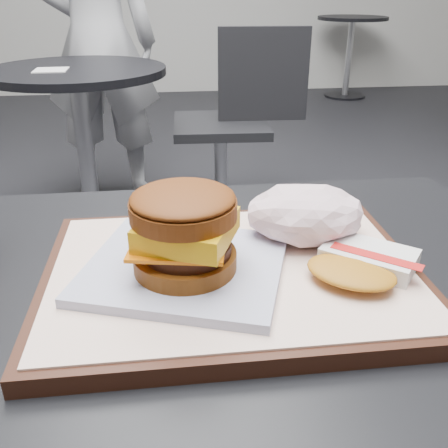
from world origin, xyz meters
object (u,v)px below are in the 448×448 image
at_px(serving_tray, 232,275).
at_px(breakfast_sandwich, 185,240).
at_px(neighbor_chair, 235,114).
at_px(neighbor_table, 82,118).
at_px(customer_table, 195,436).
at_px(patron, 98,41).
at_px(hash_brown, 361,263).
at_px(crumpled_wrapper, 306,214).

bearing_deg(serving_tray, breakfast_sandwich, -166.93).
bearing_deg(neighbor_chair, neighbor_table, -165.88).
bearing_deg(customer_table, neighbor_table, 101.98).
height_order(serving_tray, patron, patron).
relative_size(customer_table, hash_brown, 5.91).
bearing_deg(serving_tray, neighbor_table, 103.68).
xyz_separation_m(breakfast_sandwich, patron, (-0.32, 2.20, -0.04)).
relative_size(breakfast_sandwich, neighbor_table, 0.31).
bearing_deg(serving_tray, patron, 99.46).
bearing_deg(serving_tray, customer_table, -147.28).
distance_m(crumpled_wrapper, neighbor_table, 1.66).
distance_m(customer_table, serving_tray, 0.20).
bearing_deg(breakfast_sandwich, customer_table, -81.88).
xyz_separation_m(customer_table, neighbor_chair, (0.30, 1.81, -0.07)).
relative_size(customer_table, patron, 0.51).
distance_m(customer_table, breakfast_sandwich, 0.25).
height_order(customer_table, serving_tray, serving_tray).
xyz_separation_m(serving_tray, breakfast_sandwich, (-0.05, -0.01, 0.05)).
distance_m(breakfast_sandwich, neighbor_table, 1.69).
relative_size(crumpled_wrapper, neighbor_table, 0.18).
xyz_separation_m(serving_tray, neighbor_chair, (0.26, 1.79, -0.27)).
height_order(hash_brown, crumpled_wrapper, crumpled_wrapper).
bearing_deg(breakfast_sandwich, patron, 98.21).
xyz_separation_m(crumpled_wrapper, neighbor_chair, (0.17, 1.73, -0.31)).
distance_m(hash_brown, neighbor_chair, 1.84).
bearing_deg(hash_brown, neighbor_chair, 85.79).
bearing_deg(crumpled_wrapper, neighbor_table, 107.18).
xyz_separation_m(customer_table, patron, (-0.32, 2.22, 0.20)).
bearing_deg(patron, neighbor_table, 91.48).
xyz_separation_m(breakfast_sandwich, crumpled_wrapper, (0.14, 0.06, -0.01)).
bearing_deg(patron, crumpled_wrapper, 106.58).
height_order(customer_table, hash_brown, hash_brown).
height_order(hash_brown, patron, patron).
distance_m(serving_tray, breakfast_sandwich, 0.07).
distance_m(neighbor_chair, patron, 0.79).
height_order(breakfast_sandwich, neighbor_chair, breakfast_sandwich).
relative_size(hash_brown, crumpled_wrapper, 1.03).
xyz_separation_m(serving_tray, patron, (-0.36, 2.19, 0.01)).
distance_m(serving_tray, hash_brown, 0.13).
bearing_deg(customer_table, patron, 98.21).
relative_size(customer_table, serving_tray, 2.11).
xyz_separation_m(hash_brown, neighbor_chair, (0.13, 1.81, -0.29)).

